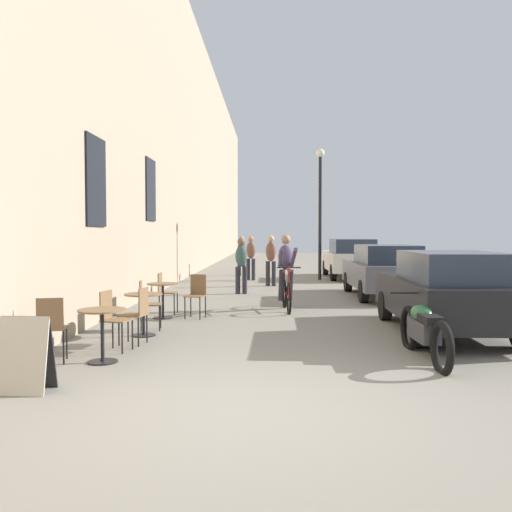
{
  "coord_description": "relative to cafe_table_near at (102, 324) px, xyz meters",
  "views": [
    {
      "loc": [
        0.15,
        -5.24,
        1.73
      ],
      "look_at": [
        -0.4,
        13.55,
        0.96
      ],
      "focal_mm": 37.86,
      "sensor_mm": 36.0,
      "label": 1
    }
  ],
  "objects": [
    {
      "name": "cafe_chair_far_toward_wall",
      "position": [
        0.73,
        3.88,
        -0.0
      ],
      "size": [
        0.46,
        0.46,
        0.89
      ],
      "color": "black",
      "rests_on": "ground_plane"
    },
    {
      "name": "cafe_table_far",
      "position": [
        0.05,
        3.81,
        0.0
      ],
      "size": [
        0.64,
        0.64,
        0.72
      ],
      "color": "black",
      "rests_on": "ground_plane"
    },
    {
      "name": "cafe_chair_near_toward_wall",
      "position": [
        -0.07,
        0.71,
        -0.0
      ],
      "size": [
        0.45,
        0.45,
        0.89
      ],
      "color": "black",
      "rests_on": "ground_plane"
    },
    {
      "name": "street_lamp",
      "position": [
        4.09,
        13.17,
        2.59
      ],
      "size": [
        0.32,
        0.32,
        4.9
      ],
      "color": "black",
      "rests_on": "ground_plane"
    },
    {
      "name": "parked_car_third",
      "position": [
        5.35,
        14.02,
        0.27
      ],
      "size": [
        1.82,
        4.3,
        1.53
      ],
      "color": "beige",
      "rests_on": "ground_plane"
    },
    {
      "name": "pedestrian_furthest",
      "position": [
        1.03,
        15.19,
        0.4
      ],
      "size": [
        0.38,
        0.3,
        1.64
      ],
      "color": "#26262D",
      "rests_on": "ground_plane"
    },
    {
      "name": "pedestrian_near",
      "position": [
        1.4,
        8.36,
        0.39
      ],
      "size": [
        0.37,
        0.28,
        1.61
      ],
      "color": "#26262D",
      "rests_on": "ground_plane"
    },
    {
      "name": "cafe_chair_mid_toward_street",
      "position": [
        0.03,
        2.46,
        -0.0
      ],
      "size": [
        0.43,
        0.43,
        0.89
      ],
      "color": "black",
      "rests_on": "ground_plane"
    },
    {
      "name": "ground_plane",
      "position": [
        2.13,
        -1.9,
        -0.52
      ],
      "size": [
        88.0,
        88.0,
        0.0
      ],
      "primitive_type": "plane",
      "color": "gray"
    },
    {
      "name": "cafe_chair_far_toward_street",
      "position": [
        -0.03,
        4.4,
        -0.0
      ],
      "size": [
        0.39,
        0.39,
        0.89
      ],
      "color": "black",
      "rests_on": "ground_plane"
    },
    {
      "name": "building_facade_left",
      "position": [
        -1.32,
        12.1,
        5.04
      ],
      "size": [
        0.54,
        68.0,
        11.12
      ],
      "color": "tan",
      "rests_on": "ground_plane"
    },
    {
      "name": "parked_car_second",
      "position": [
        5.34,
        7.64,
        0.22
      ],
      "size": [
        1.73,
        4.04,
        1.43
      ],
      "color": "#595960",
      "rests_on": "ground_plane"
    },
    {
      "name": "cafe_table_mid",
      "position": [
        0.1,
        1.9,
        0.0
      ],
      "size": [
        0.64,
        0.64,
        0.72
      ],
      "color": "black",
      "rests_on": "ground_plane"
    },
    {
      "name": "parked_car_nearest",
      "position": [
        5.29,
        2.25,
        0.22
      ],
      "size": [
        1.75,
        4.04,
        1.43
      ],
      "color": "black",
      "rests_on": "ground_plane"
    },
    {
      "name": "cafe_table_near",
      "position": [
        0.0,
        0.0,
        0.0
      ],
      "size": [
        0.64,
        0.64,
        0.72
      ],
      "color": "black",
      "rests_on": "ground_plane"
    },
    {
      "name": "cafe_chair_mid_toward_wall",
      "position": [
        0.18,
        1.2,
        -0.0
      ],
      "size": [
        0.44,
        0.44,
        0.89
      ],
      "color": "black",
      "rests_on": "ground_plane"
    },
    {
      "name": "cyclist_on_bicycle",
      "position": [
        2.61,
        5.13,
        0.29
      ],
      "size": [
        0.52,
        1.76,
        1.74
      ],
      "color": "black",
      "rests_on": "ground_plane"
    },
    {
      "name": "parked_motorcycle",
      "position": [
        4.38,
        0.31,
        -0.12
      ],
      "size": [
        0.62,
        2.15,
        0.92
      ],
      "color": "black",
      "rests_on": "ground_plane"
    },
    {
      "name": "pedestrian_far",
      "position": [
        1.49,
        13.01,
        0.41
      ],
      "size": [
        0.36,
        0.27,
        1.65
      ],
      "color": "#26262D",
      "rests_on": "ground_plane"
    },
    {
      "name": "sandwich_board_sign",
      "position": [
        -0.42,
        -1.36,
        -0.11
      ],
      "size": [
        0.56,
        0.39,
        0.84
      ],
      "color": "black",
      "rests_on": "ground_plane"
    },
    {
      "name": "pedestrian_mid",
      "position": [
        2.25,
        10.72,
        0.43
      ],
      "size": [
        0.36,
        0.27,
        1.68
      ],
      "color": "#26262D",
      "rests_on": "ground_plane"
    },
    {
      "name": "cafe_chair_near_toward_street",
      "position": [
        -0.66,
        -0.07,
        -0.0
      ],
      "size": [
        0.46,
        0.46,
        0.89
      ],
      "color": "black",
      "rests_on": "ground_plane"
    }
  ]
}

